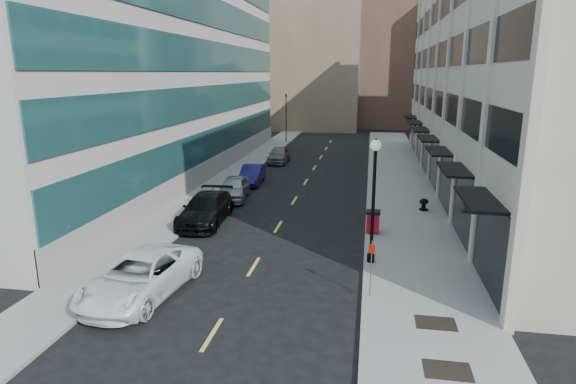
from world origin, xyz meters
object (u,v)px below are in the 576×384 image
(sign_post, at_px, (371,260))
(car_silver_sedan, at_px, (234,188))
(traffic_signal, at_px, (286,97))
(car_blue_sedan, at_px, (252,175))
(car_grey_sedan, at_px, (279,155))
(urn_planter, at_px, (424,203))
(car_white_van, at_px, (141,276))
(car_black_pickup, at_px, (206,209))
(lamppost, at_px, (374,190))
(trash_bin, at_px, (373,221))

(sign_post, bearing_deg, car_silver_sedan, 148.26)
(traffic_signal, distance_m, car_blue_sedan, 23.95)
(car_grey_sedan, xyz_separation_m, sign_post, (9.09, -28.52, 0.85))
(car_blue_sedan, bearing_deg, car_grey_sedan, 84.36)
(car_blue_sedan, bearing_deg, urn_planter, -29.18)
(car_white_van, bearing_deg, traffic_signal, 98.79)
(car_black_pickup, distance_m, car_silver_sedan, 5.64)
(sign_post, bearing_deg, lamppost, 113.79)
(car_black_pickup, xyz_separation_m, car_blue_sedan, (0.21, 10.61, -0.11))
(traffic_signal, bearing_deg, sign_post, -75.72)
(car_silver_sedan, relative_size, car_grey_sedan, 1.01)
(traffic_signal, xyz_separation_m, car_blue_sedan, (1.33, -23.39, -4.97))
(car_blue_sedan, distance_m, car_grey_sedan, 9.48)
(lamppost, relative_size, urn_planter, 7.51)
(car_grey_sedan, height_order, trash_bin, car_grey_sedan)
(trash_bin, xyz_separation_m, sign_post, (-0.10, -7.87, 0.82))
(car_blue_sedan, distance_m, trash_bin, 14.71)
(car_white_van, xyz_separation_m, trash_bin, (9.10, 9.08, -0.03))
(traffic_signal, xyz_separation_m, urn_planter, (14.10, -29.58, -5.10))
(car_white_van, relative_size, car_silver_sedan, 1.29)
(trash_bin, bearing_deg, car_black_pickup, 179.12)
(car_silver_sedan, relative_size, urn_planter, 6.08)
(car_white_van, height_order, lamppost, lamppost)
(trash_bin, height_order, lamppost, lamppost)
(trash_bin, bearing_deg, car_white_van, -132.61)
(car_black_pickup, height_order, lamppost, lamppost)
(traffic_signal, bearing_deg, car_silver_sedan, -87.50)
(traffic_signal, height_order, urn_planter, traffic_signal)
(car_white_van, bearing_deg, lamppost, 34.45)
(car_black_pickup, relative_size, car_blue_sedan, 1.30)
(trash_bin, bearing_deg, traffic_signal, 109.97)
(trash_bin, bearing_deg, car_silver_sedan, 149.74)
(car_silver_sedan, xyz_separation_m, car_blue_sedan, (0.09, 4.97, -0.06))
(sign_post, bearing_deg, car_black_pickup, 162.98)
(traffic_signal, height_order, car_silver_sedan, traffic_signal)
(car_grey_sedan, distance_m, trash_bin, 22.60)
(car_black_pickup, bearing_deg, lamppost, -29.38)
(car_grey_sedan, height_order, sign_post, sign_post)
(car_grey_sedan, xyz_separation_m, trash_bin, (9.19, -20.65, 0.02))
(sign_post, height_order, urn_planter, sign_post)
(car_grey_sedan, relative_size, trash_bin, 3.77)
(car_black_pickup, xyz_separation_m, car_silver_sedan, (0.11, 5.64, -0.05))
(lamppost, bearing_deg, sign_post, -90.29)
(car_blue_sedan, xyz_separation_m, trash_bin, (9.57, -11.18, 0.07))
(traffic_signal, relative_size, sign_post, 3.03)
(car_blue_sedan, relative_size, sign_post, 1.96)
(car_silver_sedan, bearing_deg, car_grey_sedan, 81.93)
(traffic_signal, height_order, lamppost, traffic_signal)
(car_silver_sedan, height_order, lamppost, lamppost)
(car_blue_sedan, distance_m, sign_post, 21.29)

